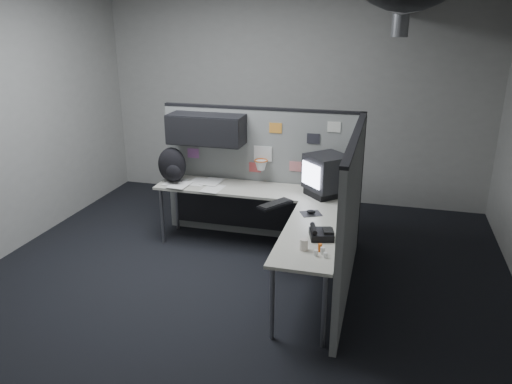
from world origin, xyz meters
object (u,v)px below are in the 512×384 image
(phone, at_px, (321,234))
(backpack, at_px, (172,166))
(monitor, at_px, (327,175))
(desk, at_px, (267,208))
(keyboard, at_px, (275,204))

(phone, xyz_separation_m, backpack, (-1.97, 1.13, 0.17))
(monitor, bearing_deg, desk, -155.72)
(keyboard, bearing_deg, monitor, 32.43)
(desk, xyz_separation_m, monitor, (0.61, 0.27, 0.36))
(desk, bearing_deg, monitor, 23.74)
(phone, distance_m, backpack, 2.28)
(keyboard, relative_size, backpack, 1.00)
(desk, height_order, monitor, monitor)
(monitor, distance_m, backpack, 1.86)
(phone, height_order, backpack, backpack)
(monitor, distance_m, phone, 1.18)
(monitor, bearing_deg, phone, -84.02)
(keyboard, height_order, phone, phone)
(desk, xyz_separation_m, keyboard, (0.14, -0.21, 0.13))
(desk, height_order, keyboard, keyboard)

